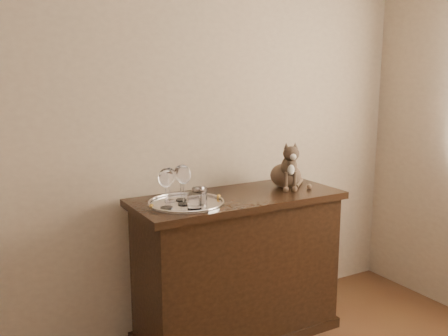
# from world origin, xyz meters

# --- Properties ---
(wall_back) EXTENTS (4.00, 0.10, 2.70)m
(wall_back) POSITION_xyz_m (0.00, 2.25, 1.35)
(wall_back) COLOR tan
(wall_back) RESTS_ON ground
(sideboard) EXTENTS (1.20, 0.50, 0.85)m
(sideboard) POSITION_xyz_m (0.60, 1.94, 0.42)
(sideboard) COLOR black
(sideboard) RESTS_ON ground
(tray) EXTENTS (0.40, 0.40, 0.01)m
(tray) POSITION_xyz_m (0.27, 1.91, 0.85)
(tray) COLOR silver
(tray) RESTS_ON sideboard
(wine_glass_a) EXTENTS (0.07, 0.07, 0.18)m
(wine_glass_a) POSITION_xyz_m (0.21, 1.98, 0.95)
(wine_glass_a) COLOR white
(wine_glass_a) RESTS_ON tray
(wine_glass_b) EXTENTS (0.07, 0.07, 0.19)m
(wine_glass_b) POSITION_xyz_m (0.27, 1.98, 0.95)
(wine_glass_b) COLOR white
(wine_glass_b) RESTS_ON tray
(wine_glass_c) EXTENTS (0.08, 0.08, 0.20)m
(wine_glass_c) POSITION_xyz_m (0.14, 1.87, 0.96)
(wine_glass_c) COLOR white
(wine_glass_c) RESTS_ON tray
(wine_glass_d) EXTENTS (0.08, 0.08, 0.21)m
(wine_glass_d) POSITION_xyz_m (0.25, 1.89, 0.96)
(wine_glass_d) COLOR silver
(wine_glass_d) RESTS_ON tray
(tumbler_a) EXTENTS (0.08, 0.08, 0.09)m
(tumbler_a) POSITION_xyz_m (0.31, 1.84, 0.90)
(tumbler_a) COLOR white
(tumbler_a) RESTS_ON tray
(tumbler_b) EXTENTS (0.07, 0.07, 0.08)m
(tumbler_b) POSITION_xyz_m (0.25, 1.78, 0.90)
(tumbler_b) COLOR white
(tumbler_b) RESTS_ON tray
(cat) EXTENTS (0.36, 0.35, 0.28)m
(cat) POSITION_xyz_m (0.96, 1.98, 0.99)
(cat) COLOR #4F3C2F
(cat) RESTS_ON sideboard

